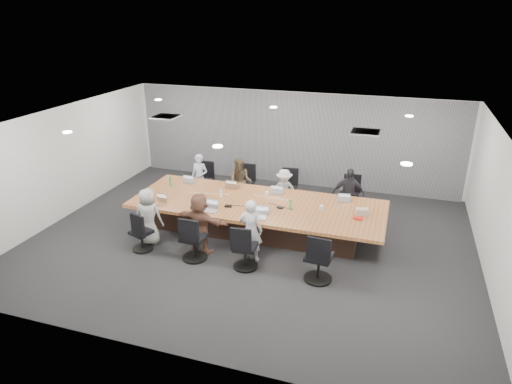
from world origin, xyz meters
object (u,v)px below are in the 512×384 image
(chair_0, at_px, (205,183))
(chair_4, at_px, (142,235))
(person_3, at_px, (348,194))
(person_6, at_px, (251,230))
(laptop_6, at_px, (259,217))
(chair_3, at_px, (349,199))
(laptop_4, at_px, (160,204))
(person_5, at_px, (200,223))
(person_4, at_px, (148,216))
(mug_brown, at_px, (150,194))
(snack_packet, at_px, (358,218))
(canvas_bag, at_px, (362,212))
(bottle_clear, at_px, (221,193))
(chair_5, at_px, (194,241))
(laptop_0, at_px, (191,181))
(bottle_green_left, at_px, (171,181))
(laptop_5, at_px, (210,211))
(bottle_green_right, at_px, (290,204))
(laptop_3, at_px, (345,200))
(person_1, at_px, (240,182))
(laptop_2, at_px, (279,192))
(chair_1, at_px, (245,186))
(person_2, at_px, (284,190))
(stapler, at_px, (266,209))
(chair_7, at_px, (319,261))
(conference_table, at_px, (257,215))
(chair_6, at_px, (245,250))
(laptop_1, at_px, (233,186))

(chair_0, xyz_separation_m, chair_4, (-0.03, -3.40, -0.00))
(person_3, distance_m, person_6, 3.18)
(laptop_6, bearing_deg, chair_3, 48.60)
(laptop_4, distance_m, person_5, 1.39)
(chair_4, xyz_separation_m, person_4, (0.00, 0.35, 0.30))
(person_4, xyz_separation_m, laptop_6, (2.44, 0.55, 0.08))
(mug_brown, distance_m, snack_packet, 5.02)
(person_3, bearing_deg, canvas_bag, -77.45)
(chair_3, distance_m, bottle_clear, 3.39)
(chair_5, xyz_separation_m, laptop_0, (-1.25, 2.50, 0.33))
(laptop_4, distance_m, bottle_green_left, 1.19)
(chair_0, height_order, mug_brown, mug_brown)
(chair_5, distance_m, laptop_5, 0.96)
(bottle_green_right, relative_size, bottle_clear, 1.20)
(laptop_0, distance_m, snack_packet, 4.61)
(person_6, relative_size, canvas_bag, 5.12)
(bottle_clear, bearing_deg, snack_packet, -4.22)
(mug_brown, height_order, snack_packet, mug_brown)
(laptop_3, relative_size, bottle_green_left, 1.09)
(person_1, bearing_deg, laptop_3, -14.55)
(chair_5, bearing_deg, chair_3, 50.38)
(laptop_2, distance_m, laptop_3, 1.67)
(chair_1, bearing_deg, laptop_3, 156.09)
(person_4, bearing_deg, canvas_bag, -168.64)
(person_2, distance_m, person_4, 3.65)
(person_6, height_order, mug_brown, person_6)
(person_2, distance_m, stapler, 1.71)
(chair_7, bearing_deg, laptop_0, 152.56)
(conference_table, bearing_deg, laptop_6, -70.12)
(conference_table, height_order, laptop_0, laptop_0)
(chair_5, bearing_deg, conference_table, 63.15)
(chair_6, distance_m, person_5, 1.25)
(laptop_2, distance_m, person_5, 2.45)
(chair_4, bearing_deg, person_2, 69.65)
(laptop_3, distance_m, bottle_green_right, 1.48)
(chair_4, distance_m, canvas_bag, 4.94)
(person_6, relative_size, bottle_green_left, 5.15)
(chair_0, height_order, chair_7, chair_7)
(person_3, height_order, mug_brown, person_3)
(chair_1, bearing_deg, laptop_5, 84.28)
(chair_0, height_order, bottle_green_right, bottle_green_right)
(chair_1, bearing_deg, person_3, 166.47)
(chair_7, xyz_separation_m, person_5, (-2.69, 0.35, 0.25))
(laptop_6, bearing_deg, chair_1, 108.36)
(laptop_2, bearing_deg, person_6, 85.41)
(conference_table, xyz_separation_m, laptop_2, (0.31, 0.80, 0.35))
(person_1, height_order, bottle_clear, person_1)
(conference_table, relative_size, chair_4, 8.27)
(chair_5, bearing_deg, bottle_green_right, 42.91)
(laptop_1, distance_m, stapler, 1.68)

